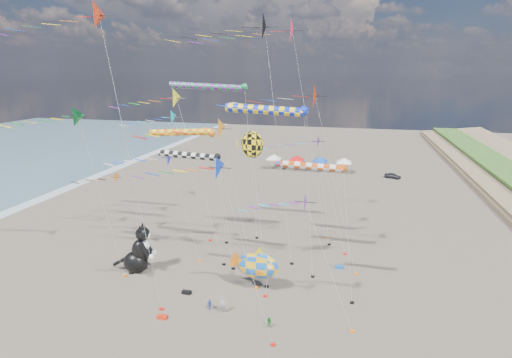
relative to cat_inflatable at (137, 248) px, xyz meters
The scene contains 31 objects.
ground 16.07m from the cat_inflatable, 45.08° to the right, with size 260.00×260.00×0.00m, color brown.
delta_kite_0 29.83m from the cat_inflatable, 44.54° to the left, with size 16.96×3.04×27.17m.
delta_kite_1 18.07m from the cat_inflatable, 36.32° to the right, with size 10.95×1.99×15.04m.
delta_kite_2 15.97m from the cat_inflatable, 46.02° to the left, with size 12.21×2.34×19.42m.
delta_kite_3 22.91m from the cat_inflatable, 86.46° to the right, with size 13.64×2.30×26.29m.
delta_kite_4 15.68m from the cat_inflatable, 90.34° to the left, with size 10.60×1.97×16.73m.
delta_kite_5 15.55m from the cat_inflatable, ahead, with size 11.99×2.21×16.97m.
delta_kite_6 12.55m from the cat_inflatable, 130.46° to the left, with size 9.30×1.73×8.75m.
delta_kite_7 26.35m from the cat_inflatable, 22.72° to the left, with size 12.61×2.99×26.73m.
delta_kite_8 14.89m from the cat_inflatable, 164.65° to the right, with size 12.11×2.11×17.83m.
delta_kite_9 24.17m from the cat_inflatable, 14.84° to the left, with size 13.80×2.64×20.01m.
delta_kite_10 9.37m from the cat_inflatable, 85.95° to the left, with size 11.99×2.01×12.75m.
delta_kite_11 20.87m from the cat_inflatable, 15.80° to the right, with size 8.80×2.01×11.69m.
delta_kite_12 21.43m from the cat_inflatable, 29.68° to the left, with size 10.42×1.63×14.04m.
windsock_0 11.46m from the cat_inflatable, 26.75° to the left, with size 8.17×0.71×12.85m.
windsock_1 21.24m from the cat_inflatable, ahead, with size 7.07×0.65×13.25m.
windsock_2 14.45m from the cat_inflatable, 77.59° to the left, with size 9.61×0.86×14.26m.
windsock_3 20.46m from the cat_inflatable, 68.09° to the left, with size 11.09×0.80×19.52m.
windsock_4 20.12m from the cat_inflatable, 12.58° to the left, with size 9.35×0.92×17.77m.
windsock_5 20.83m from the cat_inflatable, 36.46° to the left, with size 7.18×0.67×10.36m.
angelfish_kite 16.52m from the cat_inflatable, ahead, with size 3.74×3.02×15.36m.
cat_inflatable is the anchor object (origin of this frame).
fish_inflatable 13.39m from the cat_inflatable, ahead, with size 5.54×2.33×4.76m.
person_adult 12.56m from the cat_inflatable, 24.68° to the right, with size 0.58×0.38×1.60m, color #94939C.
child_green 17.13m from the cat_inflatable, 21.93° to the right, with size 0.50×0.39×1.02m, color #227F27.
child_blue 11.38m from the cat_inflatable, 26.80° to the right, with size 0.59×0.25×1.01m, color #2C51A5.
kite_bag_0 10.03m from the cat_inflatable, 48.76° to the right, with size 0.90×0.44×0.30m, color red.
kite_bag_1 7.92m from the cat_inflatable, 23.94° to the right, with size 0.90×0.44×0.30m, color black.
kite_bag_2 22.04m from the cat_inflatable, 15.24° to the left, with size 0.90×0.44×0.30m, color blue.
tent_row 50.41m from the cat_inflatable, 75.43° to the left, with size 19.20×4.20×3.80m.
parked_car 55.59m from the cat_inflatable, 57.39° to the left, with size 1.30×3.22×1.10m, color #26262D.
Camera 1 is at (10.42, -23.73, 20.99)m, focal length 28.00 mm.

